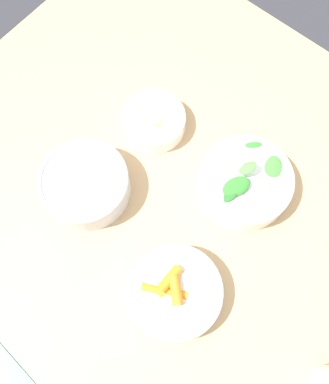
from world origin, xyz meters
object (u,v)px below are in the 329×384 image
bowl_carrots (175,292)px  bowl_beans_hotdog (86,185)px  bowl_greens (245,182)px  bowl_cookies (154,121)px

bowl_carrots → bowl_beans_hotdog: size_ratio=0.99×
bowl_greens → bowl_cookies: size_ratio=1.39×
bowl_beans_hotdog → bowl_cookies: bowl_beans_hotdog is taller
bowl_beans_hotdog → bowl_cookies: 0.21m
bowl_beans_hotdog → bowl_carrots: bearing=170.0°
bowl_greens → bowl_cookies: bearing=2.0°
bowl_greens → bowl_beans_hotdog: bearing=40.8°
bowl_beans_hotdog → bowl_cookies: size_ratio=1.32×
bowl_greens → bowl_beans_hotdog: (0.25, 0.22, -0.00)m
bowl_beans_hotdog → bowl_cookies: bearing=-92.6°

